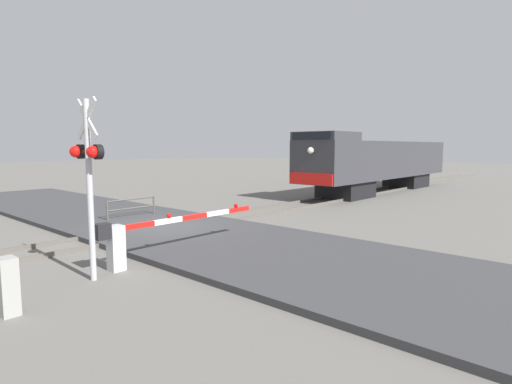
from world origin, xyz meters
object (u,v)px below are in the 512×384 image
crossing_signal (88,168)px  utility_cabinet (8,287)px  locomotive (379,162)px  guard_railing (132,206)px  crossing_gate (138,236)px

crossing_signal → utility_cabinet: crossing_signal is taller
locomotive → utility_cabinet: (4.39, -24.63, -1.56)m
utility_cabinet → guard_railing: utility_cabinet is taller
locomotive → crossing_gate: 21.46m
crossing_signal → crossing_gate: bearing=101.3°
crossing_signal → crossing_gate: 2.38m
crossing_gate → utility_cabinet: crossing_gate is taller
crossing_gate → guard_railing: size_ratio=2.34×
locomotive → crossing_signal: bearing=-81.0°
locomotive → crossing_signal: size_ratio=4.05×
locomotive → crossing_gate: (3.30, -21.17, -1.32)m
locomotive → guard_railing: size_ratio=7.42×
crossing_signal → guard_railing: crossing_signal is taller
utility_cabinet → guard_railing: bearing=136.1°
utility_cabinet → crossing_signal: bearing=111.5°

